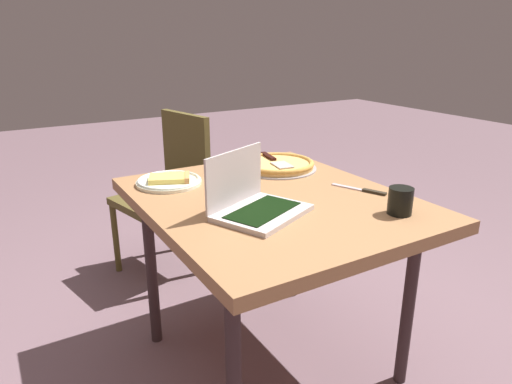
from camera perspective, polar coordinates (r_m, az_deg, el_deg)
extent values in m
plane|color=#6F555D|center=(2.09, 1.82, -19.86)|extent=(12.00, 12.00, 0.00)
cube|color=#986942|center=(1.73, 2.07, -1.33)|extent=(1.09, 0.92, 0.05)
cylinder|color=#372728|center=(2.05, -12.79, -9.63)|extent=(0.05, 0.05, 0.68)
cylinder|color=#372728|center=(1.48, -2.78, -21.94)|extent=(0.05, 0.05, 0.68)
cylinder|color=#372728|center=(2.35, 4.69, -5.35)|extent=(0.05, 0.05, 0.68)
cylinder|color=#372728|center=(1.87, 18.33, -13.21)|extent=(0.05, 0.05, 0.68)
cube|color=beige|center=(1.55, 0.85, -2.62)|extent=(0.33, 0.37, 0.02)
cube|color=black|center=(1.54, 0.85, -2.25)|extent=(0.24, 0.30, 0.00)
cube|color=beige|center=(1.58, -2.65, 1.83)|extent=(0.13, 0.28, 0.19)
cube|color=#2B4593|center=(1.58, -2.58, 1.81)|extent=(0.11, 0.25, 0.17)
cylinder|color=white|center=(1.91, -10.72, 1.19)|extent=(0.26, 0.26, 0.01)
torus|color=silver|center=(1.90, -10.74, 1.48)|extent=(0.25, 0.25, 0.01)
cube|color=#DBBB56|center=(1.90, -10.75, 1.68)|extent=(0.16, 0.19, 0.02)
cube|color=#D18B4C|center=(1.90, -8.52, 1.78)|extent=(0.11, 0.06, 0.03)
cylinder|color=#9D9CA3|center=(2.09, 2.68, 2.99)|extent=(0.35, 0.35, 0.01)
cylinder|color=#E1AC5D|center=(2.09, 2.69, 3.33)|extent=(0.32, 0.32, 0.02)
torus|color=gold|center=(2.08, 2.69, 3.60)|extent=(0.33, 0.33, 0.02)
cube|color=#BEB5B4|center=(2.04, 3.25, 3.38)|extent=(0.12, 0.09, 0.00)
cube|color=black|center=(2.18, 1.53, 4.45)|extent=(0.14, 0.04, 0.01)
cube|color=beige|center=(1.86, 11.76, 0.49)|extent=(0.16, 0.08, 0.00)
cube|color=black|center=(1.82, 14.42, 0.00)|extent=(0.09, 0.05, 0.01)
cylinder|color=black|center=(1.62, 17.43, -1.06)|extent=(0.08, 0.08, 0.09)
cylinder|color=#3B1C14|center=(1.62, 17.52, -0.20)|extent=(0.07, 0.07, 0.01)
cube|color=brown|center=(2.60, -11.81, -1.13)|extent=(0.50, 0.50, 0.04)
cube|color=brown|center=(2.63, -8.66, 4.83)|extent=(0.40, 0.13, 0.45)
cylinder|color=brown|center=(2.76, -16.96, -5.49)|extent=(0.03, 0.03, 0.41)
cylinder|color=brown|center=(2.45, -12.77, -8.26)|extent=(0.03, 0.03, 0.41)
cylinder|color=brown|center=(2.93, -10.42, -3.48)|extent=(0.03, 0.03, 0.41)
cylinder|color=brown|center=(2.64, -5.77, -5.78)|extent=(0.03, 0.03, 0.41)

